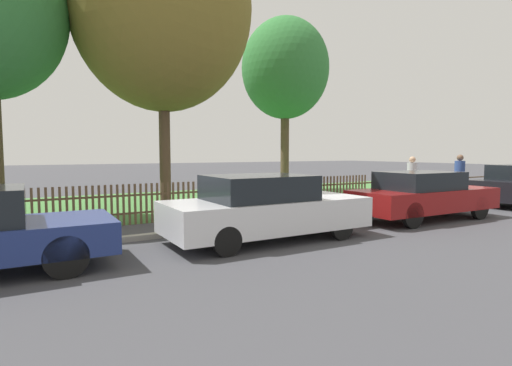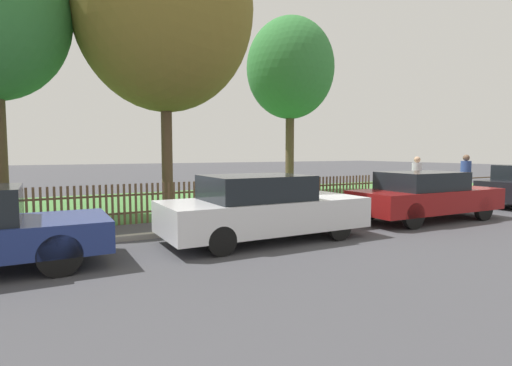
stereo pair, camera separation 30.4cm
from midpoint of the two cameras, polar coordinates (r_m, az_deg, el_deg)
name	(u,v)px [view 1 (the left image)]	position (r m, az deg, el deg)	size (l,w,h in m)	color
ground_plane	(255,228)	(10.29, -1.06, -6.50)	(120.00, 120.00, 0.00)	#424247
kerb_stone	(253,225)	(10.36, -1.33, -6.08)	(38.40, 0.20, 0.12)	#9E998E
grass_strip	(175,202)	(16.05, -12.08, -2.63)	(38.40, 8.43, 0.01)	#477F3D
park_fence	(220,199)	(12.08, -5.95, -2.25)	(38.40, 0.05, 1.10)	brown
parked_car_navy_estate	(265,208)	(8.84, 0.33, -3.55)	(4.56, 1.86, 1.45)	silver
parked_car_red_compact	(423,195)	(12.41, 22.10, -1.58)	(4.62, 1.79, 1.39)	maroon
covered_motorcycle	(280,198)	(11.55, 2.76, -2.11)	(2.02, 0.87, 1.02)	black
tree_mid_park	(162,8)	(13.79, -13.90, 23.10)	(5.53, 5.53, 9.59)	brown
tree_far_left	(285,69)	(20.11, 3.74, 15.92)	(4.22, 4.22, 8.42)	brown
pedestrian_near_fence	(459,175)	(17.36, 26.62, 0.99)	(0.41, 0.43, 1.86)	#7F6B51
pedestrian_by_lamp	(412,177)	(16.29, 20.88, 0.83)	(0.41, 0.41, 1.79)	black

